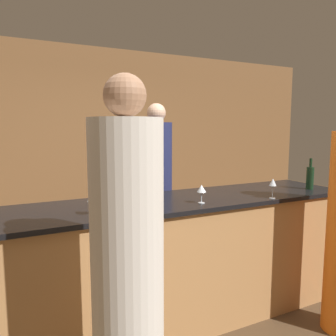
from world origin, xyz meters
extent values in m
plane|color=#4C3823|center=(0.00, 0.00, 0.00)|extent=(14.00, 14.00, 0.00)
cube|color=brown|center=(0.00, 2.50, 1.40)|extent=(8.00, 0.06, 2.80)
cube|color=#B27F4C|center=(0.00, 0.00, 0.51)|extent=(3.52, 0.68, 1.02)
cube|color=black|center=(0.00, 0.00, 1.04)|extent=(3.58, 0.74, 0.04)
cylinder|color=#1E234C|center=(0.38, 0.85, 0.85)|extent=(0.33, 0.33, 1.70)
sphere|color=tan|center=(0.38, 0.85, 1.80)|extent=(0.20, 0.20, 0.20)
cylinder|color=silver|center=(-0.54, -0.87, 0.84)|extent=(0.36, 0.36, 1.69)
sphere|color=#A37556|center=(-0.54, -0.87, 1.79)|extent=(0.20, 0.20, 0.20)
cylinder|color=black|center=(1.54, -0.15, 1.16)|extent=(0.07, 0.07, 0.21)
cylinder|color=black|center=(1.54, -0.15, 1.31)|extent=(0.03, 0.03, 0.08)
cylinder|color=silver|center=(0.29, -0.21, 1.06)|extent=(0.05, 0.05, 0.00)
cylinder|color=silver|center=(0.29, -0.21, 1.10)|extent=(0.01, 0.01, 0.08)
cone|color=silver|center=(0.29, -0.21, 1.17)|extent=(0.07, 0.07, 0.06)
cylinder|color=silver|center=(0.91, -0.32, 1.06)|extent=(0.05, 0.05, 0.00)
cylinder|color=silver|center=(0.91, -0.32, 1.11)|extent=(0.01, 0.01, 0.10)
cone|color=silver|center=(0.91, -0.32, 1.19)|extent=(0.06, 0.06, 0.06)
cylinder|color=silver|center=(-0.55, -0.19, 1.06)|extent=(0.05, 0.05, 0.00)
cylinder|color=silver|center=(-0.55, -0.19, 1.11)|extent=(0.01, 0.01, 0.09)
cone|color=silver|center=(-0.55, -0.19, 1.19)|extent=(0.08, 0.08, 0.07)
camera|label=1|loc=(-1.04, -2.34, 1.64)|focal=35.00mm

